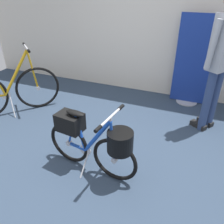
{
  "coord_description": "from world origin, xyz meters",
  "views": [
    {
      "loc": [
        0.8,
        -1.85,
        1.86
      ],
      "look_at": [
        -0.06,
        0.25,
        0.55
      ],
      "focal_mm": 36.33,
      "sensor_mm": 36.0,
      "label": 1
    }
  ],
  "objects_px": {
    "display_bike_left": "(11,90)",
    "visitor_near_wall": "(221,56)",
    "floor_banner_stand": "(193,67)",
    "folding_bike_foreground": "(94,141)"
  },
  "relations": [
    {
      "from": "visitor_near_wall",
      "to": "display_bike_left",
      "type": "bearing_deg",
      "value": -166.43
    },
    {
      "from": "visitor_near_wall",
      "to": "folding_bike_foreground",
      "type": "bearing_deg",
      "value": -128.31
    },
    {
      "from": "folding_bike_foreground",
      "to": "visitor_near_wall",
      "type": "bearing_deg",
      "value": 51.69
    },
    {
      "from": "floor_banner_stand",
      "to": "folding_bike_foreground",
      "type": "xyz_separation_m",
      "value": [
        -0.78,
        -2.13,
        -0.23
      ]
    },
    {
      "from": "floor_banner_stand",
      "to": "display_bike_left",
      "type": "bearing_deg",
      "value": -150.87
    },
    {
      "from": "folding_bike_foreground",
      "to": "visitor_near_wall",
      "type": "relative_size",
      "value": 0.61
    },
    {
      "from": "display_bike_left",
      "to": "visitor_near_wall",
      "type": "relative_size",
      "value": 0.64
    },
    {
      "from": "floor_banner_stand",
      "to": "display_bike_left",
      "type": "height_order",
      "value": "floor_banner_stand"
    },
    {
      "from": "folding_bike_foreground",
      "to": "visitor_near_wall",
      "type": "height_order",
      "value": "visitor_near_wall"
    },
    {
      "from": "folding_bike_foreground",
      "to": "display_bike_left",
      "type": "height_order",
      "value": "display_bike_left"
    }
  ]
}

